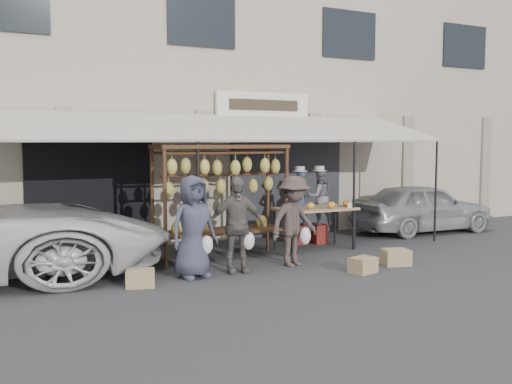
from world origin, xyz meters
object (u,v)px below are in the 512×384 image
vendor_right (319,197)px  crate_near_a (363,265)px  customer_mid (236,225)px  crate_near_b (396,257)px  vendor_left (300,198)px  customer_left (193,227)px  customer_right (294,221)px  produce_table (316,209)px  banana_rack (222,179)px  crate_far (140,278)px  sedan (423,208)px

vendor_right → crate_near_a: (-0.90, -2.80, -0.92)m
customer_mid → crate_near_b: size_ratio=3.46×
vendor_left → customer_left: bearing=14.0°
customer_right → crate_near_a: (0.80, -1.04, -0.70)m
produce_table → crate_near_b: (0.51, -1.96, -0.72)m
customer_mid → customer_left: bearing=-167.0°
customer_mid → customer_right: 1.17m
banana_rack → customer_left: size_ratio=1.50×
crate_near_b → customer_mid: bearing=164.5°
vendor_right → crate_far: (-4.65, -2.00, -0.92)m
vendor_left → customer_right: size_ratio=0.75×
customer_mid → sedan: 6.38m
banana_rack → customer_mid: (-0.22, -1.14, -0.72)m
customer_right → crate_near_a: 1.48m
customer_right → crate_far: (-2.95, -0.24, -0.70)m
banana_rack → crate_far: 2.82m
customer_left → sedan: (6.89, 1.96, -0.24)m
customer_left → sedan: size_ratio=0.47×
produce_table → crate_near_b: size_ratio=3.49×
customer_mid → crate_near_b: bearing=-5.0°
crate_far → sedan: (7.86, 2.16, 0.50)m
vendor_right → crate_near_b: size_ratio=2.56×
produce_table → vendor_left: size_ratio=1.36×
produce_table → sedan: 3.78m
crate_near_b → crate_far: (-4.68, 0.57, -0.01)m
customer_left → crate_far: (-0.97, -0.20, -0.73)m
produce_table → customer_left: customer_left is taller
banana_rack → produce_table: 2.28m
customer_right → banana_rack: bearing=115.8°
vendor_left → customer_right: (-1.26, -1.89, -0.21)m
produce_table → customer_left: size_ratio=0.98×
customer_left → banana_rack: bearing=36.7°
banana_rack → sedan: 5.99m
crate_near_a → sedan: size_ratio=0.12×
vendor_right → crate_near_a: size_ratio=2.79×
crate_near_a → crate_near_b: crate_near_b is taller
crate_far → customer_mid: bearing=7.6°
customer_left → crate_far: size_ratio=3.88×
crate_near_b → vendor_left: bearing=99.9°
vendor_right → customer_right: size_ratio=0.75×
crate_far → vendor_left: bearing=26.8°
customer_left → customer_right: (1.98, 0.03, -0.03)m
banana_rack → crate_near_b: 3.61m
crate_far → sedan: sedan is taller
vendor_left → crate_near_b: (0.47, -2.70, -0.90)m
customer_mid → crate_near_a: (1.97, -1.04, -0.71)m
produce_table → vendor_right: vendor_right is taller
produce_table → crate_near_b: 2.15m
vendor_left → sedan: bearing=163.7°
banana_rack → vendor_left: banana_rack is taller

